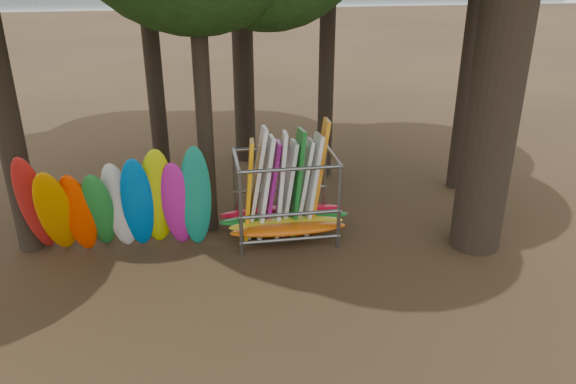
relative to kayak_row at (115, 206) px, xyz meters
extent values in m
plane|color=#47331E|center=(3.37, -1.64, -1.27)|extent=(120.00, 120.00, 0.00)
plane|color=gray|center=(3.37, 58.36, -1.27)|extent=(160.00, 160.00, 0.00)
cylinder|color=black|center=(2.10, 1.09, 3.22)|extent=(0.39, 0.39, 8.98)
ellipsoid|color=#B41C18|center=(-1.64, -0.04, 0.15)|extent=(0.83, 1.94, 2.98)
ellipsoid|color=#D17900|center=(-1.21, -0.18, 0.01)|extent=(0.97, 2.00, 2.71)
ellipsoid|color=#F73600|center=(-0.78, -0.04, -0.12)|extent=(0.67, 1.38, 2.44)
ellipsoid|color=#1F772D|center=(-0.35, 0.06, -0.13)|extent=(0.78, 1.60, 2.43)
ellipsoid|color=beige|center=(0.08, 0.15, -0.08)|extent=(0.79, 1.14, 2.48)
ellipsoid|color=#005DB7|center=(0.51, -0.03, 0.03)|extent=(0.80, 1.41, 2.69)
ellipsoid|color=#B8C80B|center=(0.94, 0.11, 0.09)|extent=(0.95, 1.42, 2.81)
ellipsoid|color=#AA1B88|center=(1.37, 0.03, -0.08)|extent=(0.80, 1.14, 2.46)
ellipsoid|color=#127E68|center=(1.79, -0.05, 0.10)|extent=(0.76, 1.03, 2.80)
ellipsoid|color=#C9510B|center=(3.90, -0.11, -0.85)|extent=(2.79, 0.55, 0.24)
ellipsoid|color=gold|center=(3.90, 0.18, -0.85)|extent=(2.81, 0.55, 0.24)
ellipsoid|color=#176925|center=(3.90, 0.49, -0.85)|extent=(3.24, 0.55, 0.24)
ellipsoid|color=red|center=(3.90, 0.89, -0.85)|extent=(3.16, 0.55, 0.24)
cube|color=orange|center=(3.04, 0.46, -0.04)|extent=(0.36, 0.76, 2.48)
cube|color=silver|center=(3.23, 0.61, 0.10)|extent=(0.60, 0.79, 2.74)
cube|color=silver|center=(3.43, 0.47, 0.00)|extent=(0.51, 0.78, 2.55)
cube|color=#9C1A85|center=(3.62, 0.67, -0.10)|extent=(0.49, 0.75, 2.35)
cube|color=silver|center=(3.81, 0.46, 0.03)|extent=(0.39, 0.77, 2.63)
cube|color=silver|center=(4.00, 0.61, -0.10)|extent=(0.50, 0.78, 2.36)
cube|color=#166722|center=(4.19, 0.49, 0.06)|extent=(0.43, 0.81, 2.67)
cube|color=white|center=(4.38, 0.67, -0.09)|extent=(0.52, 0.76, 2.36)
cube|color=silver|center=(4.58, 0.51, -0.01)|extent=(0.52, 0.80, 2.53)
cube|color=orange|center=(4.77, 0.65, 0.15)|extent=(0.56, 0.77, 2.84)
camera|label=1|loc=(1.96, -11.78, 5.26)|focal=35.00mm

